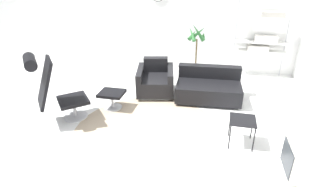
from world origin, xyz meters
The scene contains 11 objects.
ground_plane centered at (0.00, 0.00, 0.00)m, with size 12.00×12.00×0.00m, color white.
wall_back centered at (0.00, 3.03, 1.40)m, with size 12.00×0.09×2.80m.
round_rug centered at (0.07, -0.25, 0.00)m, with size 2.54×2.54×0.01m.
lounge_chair centered at (-1.61, -0.30, 0.74)m, with size 1.03×0.99×1.30m.
ottoman centered at (-0.82, 0.38, 0.26)m, with size 0.48×0.41×0.35m.
armchair_red centered at (-0.15, 1.26, 0.28)m, with size 0.95×1.02×0.73m.
couch_low centered at (1.04, 1.20, 0.25)m, with size 1.39×0.91×0.66m.
side_table centered at (1.66, -0.31, 0.40)m, with size 0.40×0.40×0.45m.
crt_television centered at (2.44, -0.98, 0.31)m, with size 0.51×0.54×0.56m.
potted_plant centered at (0.62, 2.36, 0.50)m, with size 0.47×0.47×1.40m.
shelf_unit centered at (2.22, 2.80, 1.06)m, with size 1.28×0.28×1.89m.
Camera 1 is at (1.23, -3.95, 2.59)m, focal length 28.00 mm.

